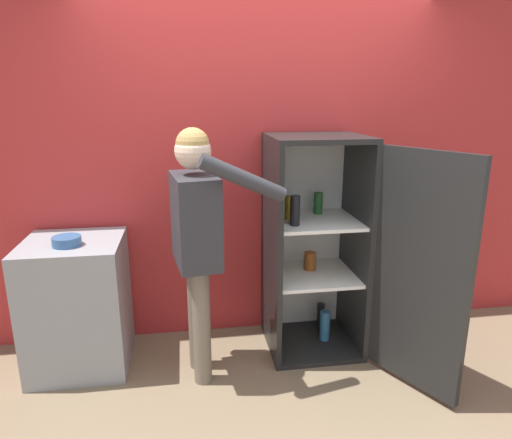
% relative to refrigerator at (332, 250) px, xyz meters
% --- Properties ---
extents(ground_plane, '(12.00, 12.00, 0.00)m').
position_rel_refrigerator_xyz_m(ground_plane, '(-0.45, -0.53, -0.78)').
color(ground_plane, '#7A664C').
extents(wall_back, '(7.00, 0.06, 2.55)m').
position_rel_refrigerator_xyz_m(wall_back, '(-0.45, 0.45, 0.49)').
color(wall_back, '#B72D2D').
rests_on(wall_back, ground_plane).
extents(refrigerator, '(1.00, 1.22, 1.57)m').
position_rel_refrigerator_xyz_m(refrigerator, '(0.00, 0.00, 0.00)').
color(refrigerator, black).
rests_on(refrigerator, ground_plane).
extents(person, '(0.70, 0.59, 1.65)m').
position_rel_refrigerator_xyz_m(person, '(-0.95, -0.17, 0.26)').
color(person, '#726656').
rests_on(person, ground_plane).
extents(counter, '(0.64, 0.62, 0.90)m').
position_rel_refrigerator_xyz_m(counter, '(-1.77, 0.09, -0.33)').
color(counter, gray).
rests_on(counter, ground_plane).
extents(bowl, '(0.18, 0.18, 0.06)m').
position_rel_refrigerator_xyz_m(bowl, '(-1.77, -0.00, 0.15)').
color(bowl, '#335B8E').
rests_on(bowl, counter).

